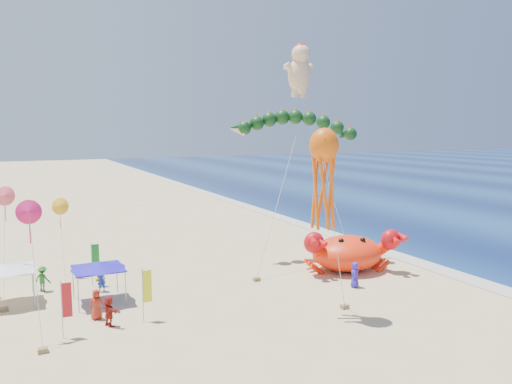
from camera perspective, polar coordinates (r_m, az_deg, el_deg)
ground at (r=37.95m, az=4.10°, el=-9.96°), size 320.00×320.00×0.00m
foam_strip at (r=44.98m, az=17.56°, el=-7.53°), size 320.00×320.00×0.00m
crab_inflatable at (r=40.51m, az=10.51°, el=-6.73°), size 7.85×6.25×3.44m
dragon_kite at (r=42.48m, az=4.47°, el=7.29°), size 11.36×7.24×12.46m
cherub_kite at (r=47.48m, az=5.05°, el=13.80°), size 2.64×7.97×19.00m
octopus_kite at (r=29.44m, az=7.75°, el=2.39°), size 3.05×1.59×11.27m
canopy_blue at (r=34.10m, az=-17.60°, el=-8.01°), size 3.40×3.40×2.71m
canopy_white at (r=35.85m, az=-26.55°, el=-7.70°), size 3.44×3.44×2.71m
feather_flags at (r=32.88m, az=-20.43°, el=-9.47°), size 9.74×8.68×3.20m
beachgoers at (r=34.77m, az=-14.82°, el=-10.27°), size 27.50×10.70×1.87m
small_kites at (r=34.91m, az=-24.03°, el=-2.40°), size 5.01×14.77×7.55m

